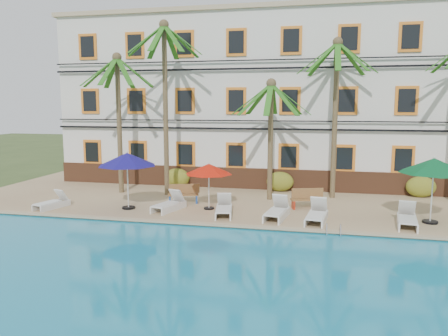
% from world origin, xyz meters
% --- Properties ---
extents(ground, '(100.00, 100.00, 0.00)m').
position_xyz_m(ground, '(0.00, 0.00, 0.00)').
color(ground, '#384C23').
rests_on(ground, ground).
extents(pool_deck, '(30.00, 12.00, 0.25)m').
position_xyz_m(pool_deck, '(0.00, 5.00, 0.12)').
color(pool_deck, tan).
rests_on(pool_deck, ground).
extents(swimming_pool, '(26.00, 12.00, 0.20)m').
position_xyz_m(swimming_pool, '(0.00, -7.00, 0.10)').
color(swimming_pool, teal).
rests_on(swimming_pool, ground).
extents(pool_coping, '(30.00, 0.35, 0.06)m').
position_xyz_m(pool_coping, '(0.00, -0.90, 0.28)').
color(pool_coping, tan).
rests_on(pool_coping, pool_deck).
extents(hotel_building, '(25.40, 6.44, 10.22)m').
position_xyz_m(hotel_building, '(0.00, 9.98, 5.37)').
color(hotel_building, silver).
rests_on(hotel_building, pool_deck).
extents(palm_a, '(3.97, 3.97, 7.52)m').
position_xyz_m(palm_a, '(-7.44, 4.44, 5.08)').
color(palm_a, brown).
rests_on(palm_a, pool_deck).
extents(palm_b, '(3.97, 3.97, 9.08)m').
position_xyz_m(palm_b, '(-4.77, 4.39, 5.97)').
color(palm_b, brown).
rests_on(palm_b, pool_deck).
extents(palm_c, '(3.97, 3.97, 6.07)m').
position_xyz_m(palm_c, '(0.74, 4.42, 4.22)').
color(palm_c, brown).
rests_on(palm_c, pool_deck).
extents(palm_d, '(3.97, 3.97, 8.12)m').
position_xyz_m(palm_d, '(3.88, 5.54, 5.42)').
color(palm_d, brown).
rests_on(palm_d, pool_deck).
extents(shrub_left, '(1.50, 0.90, 1.10)m').
position_xyz_m(shrub_left, '(-4.93, 6.60, 0.80)').
color(shrub_left, '#33601B').
rests_on(shrub_left, pool_deck).
extents(shrub_mid, '(1.50, 0.90, 1.10)m').
position_xyz_m(shrub_mid, '(1.07, 6.60, 0.80)').
color(shrub_mid, '#33601B').
rests_on(shrub_mid, pool_deck).
extents(shrub_right, '(1.50, 0.90, 1.10)m').
position_xyz_m(shrub_right, '(8.39, 6.60, 0.80)').
color(shrub_right, '#33601B').
rests_on(shrub_right, pool_deck).
extents(umbrella_blue, '(2.69, 2.69, 2.69)m').
position_xyz_m(umbrella_blue, '(-5.44, 0.99, 2.55)').
color(umbrella_blue, black).
rests_on(umbrella_blue, pool_deck).
extents(umbrella_red, '(2.18, 2.18, 2.19)m').
position_xyz_m(umbrella_red, '(-1.77, 1.72, 2.11)').
color(umbrella_red, black).
rests_on(umbrella_red, pool_deck).
extents(umbrella_green, '(2.76, 2.76, 2.75)m').
position_xyz_m(umbrella_green, '(7.66, 1.31, 2.60)').
color(umbrella_green, black).
rests_on(umbrella_green, pool_deck).
extents(lounger_a, '(1.06, 1.82, 0.81)m').
position_xyz_m(lounger_a, '(-8.98, 0.34, 0.51)').
color(lounger_a, silver).
rests_on(lounger_a, pool_deck).
extents(lounger_b, '(1.20, 2.02, 0.90)m').
position_xyz_m(lounger_b, '(-3.48, 1.08, 0.54)').
color(lounger_b, silver).
rests_on(lounger_b, pool_deck).
extents(lounger_c, '(1.01, 2.01, 0.91)m').
position_xyz_m(lounger_c, '(-0.85, 0.76, 0.54)').
color(lounger_c, silver).
rests_on(lounger_c, pool_deck).
extents(lounger_d, '(1.01, 2.11, 0.96)m').
position_xyz_m(lounger_d, '(1.47, 0.69, 0.56)').
color(lounger_d, silver).
rests_on(lounger_d, pool_deck).
extents(lounger_e, '(0.97, 2.13, 0.97)m').
position_xyz_m(lounger_e, '(3.13, 0.42, 0.57)').
color(lounger_e, silver).
rests_on(lounger_e, pool_deck).
extents(lounger_f, '(0.97, 2.07, 0.94)m').
position_xyz_m(lounger_f, '(6.65, 0.60, 0.56)').
color(lounger_f, silver).
rests_on(lounger_f, pool_deck).
extents(bench_left, '(1.57, 0.92, 0.93)m').
position_xyz_m(bench_left, '(-3.31, 2.66, 0.72)').
color(bench_left, olive).
rests_on(bench_left, pool_deck).
extents(bench_right, '(1.57, 0.89, 0.93)m').
position_xyz_m(bench_right, '(2.65, 2.83, 0.72)').
color(bench_right, olive).
rests_on(bench_right, pool_deck).
extents(pool_ladder, '(0.54, 0.74, 0.74)m').
position_xyz_m(pool_ladder, '(3.76, -1.00, 0.25)').
color(pool_ladder, silver).
rests_on(pool_ladder, ground).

